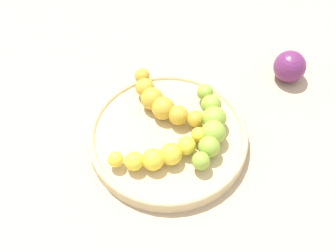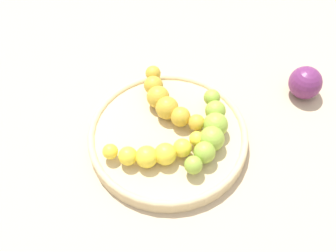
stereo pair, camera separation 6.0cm
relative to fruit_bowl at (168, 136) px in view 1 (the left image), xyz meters
The scene contains 6 objects.
ground_plane 0.01m from the fruit_bowl, ahead, with size 2.40×2.40×0.00m, color tan.
fruit_bowl is the anchor object (origin of this frame).
banana_spotted 0.05m from the fruit_bowl, ahead, with size 0.12×0.09×0.03m.
banana_yellow 0.05m from the fruit_bowl, 155.66° to the left, with size 0.05×0.14×0.03m.
banana_green 0.07m from the fruit_bowl, 99.97° to the right, with size 0.14×0.07×0.04m.
plum_purple 0.23m from the fruit_bowl, 68.84° to the right, with size 0.05×0.05×0.05m, color #662659.
Camera 1 is at (-0.35, 0.07, 0.52)m, focal length 45.82 mm.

